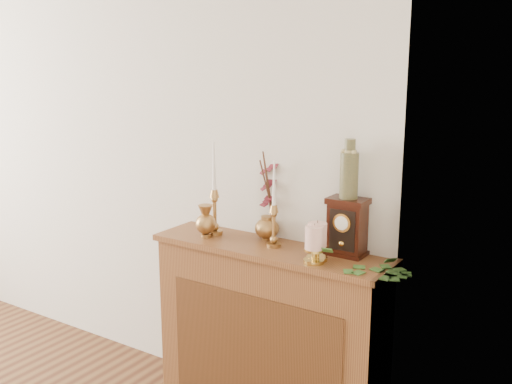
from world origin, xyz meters
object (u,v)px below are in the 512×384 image
Objects in this scene: candlestick_center at (274,219)px; ginger_jar at (269,199)px; ceramic_vase at (349,172)px; bud_vase at (206,222)px; mantel_clock at (347,227)px; candlestick_left at (215,205)px.

candlestick_center is 0.93× the size of ginger_jar.
ginger_jar is 1.68× the size of ceramic_vase.
mantel_clock is at bearing 10.82° from bud_vase.
candlestick_left is 1.06× the size of ginger_jar.
candlestick_left is 0.37m from candlestick_center.
ceramic_vase is (0.35, 0.08, 0.26)m from candlestick_center.
candlestick_center is 0.17m from ginger_jar.
candlestick_left is 0.73m from mantel_clock.
candlestick_left is 1.14× the size of candlestick_center.
bud_vase is 0.35m from ginger_jar.
mantel_clock is (0.73, 0.14, 0.05)m from bud_vase.
mantel_clock is 1.00× the size of ceramic_vase.
candlestick_left is at bearing -174.45° from ceramic_vase.
ginger_jar is at bearing 176.23° from mantel_clock.
candlestick_left reaches higher than bud_vase.
mantel_clock is at bearing 5.35° from candlestick_left.
ginger_jar is 0.49m from ceramic_vase.
candlestick_left is at bearing 178.00° from candlestick_center.
candlestick_left is 2.86× the size of bud_vase.
ceramic_vase reaches higher than candlestick_center.
candlestick_left is 0.10m from bud_vase.
candlestick_center is 0.44m from ceramic_vase.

